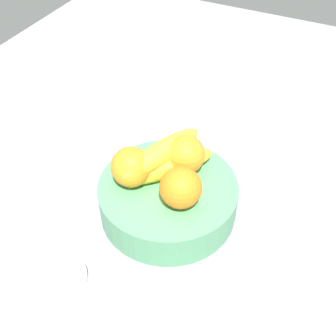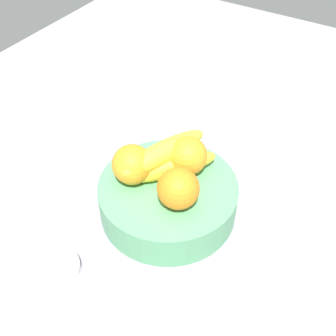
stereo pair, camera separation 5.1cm
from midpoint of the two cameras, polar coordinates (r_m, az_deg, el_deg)
ground_plane at (r=77.13cm, az=1.46°, el=-7.89°), size 180.00×140.00×3.00cm
fruit_bowl at (r=75.28cm, az=1.94°, el=-4.05°), size 23.85×23.85×6.46cm
orange_front_left at (r=67.54cm, az=3.35°, el=-2.98°), size 6.81×6.81×6.81cm
orange_front_right at (r=73.44cm, az=4.41°, el=1.61°), size 6.81×6.81×6.81cm
orange_center at (r=71.63cm, az=-2.73°, el=0.39°), size 6.81×6.81×6.81cm
banana_bunch at (r=72.94cm, az=1.83°, el=1.06°), size 17.34×13.85×6.20cm
jar_lid at (r=70.90cm, az=-12.44°, el=-12.91°), size 7.33×7.33×1.65cm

